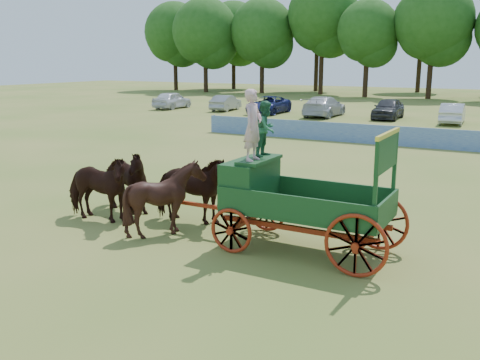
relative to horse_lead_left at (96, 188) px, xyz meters
The scene contains 9 objects.
ground 6.76m from the horse_lead_left, ahead, with size 160.00×160.00×0.00m, color olive.
horse_lead_left is the anchor object (origin of this frame).
horse_lead_right 1.10m from the horse_lead_left, 90.00° to the left, with size 1.05×2.29×1.94m, color black.
horse_wheel_left 2.40m from the horse_lead_left, ahead, with size 1.57×1.76×1.94m, color black.
horse_wheel_right 2.64m from the horse_lead_left, 24.62° to the left, with size 1.05×2.29×1.94m, color black.
farm_dray 5.44m from the horse_lead_left, ahead, with size 6.00×2.00×3.83m.
sponsor_banner 18.74m from the horse_lead_left, 72.33° to the left, with size 26.00×0.08×1.05m, color #1C419C.
parked_cars 30.38m from the horse_lead_left, 92.60° to the left, with size 37.88×5.88×1.62m.
treeline 59.22m from the horse_lead_left, 87.67° to the left, with size 89.52×23.41×15.21m.
Camera 1 is at (3.90, -10.65, 4.49)m, focal length 40.00 mm.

